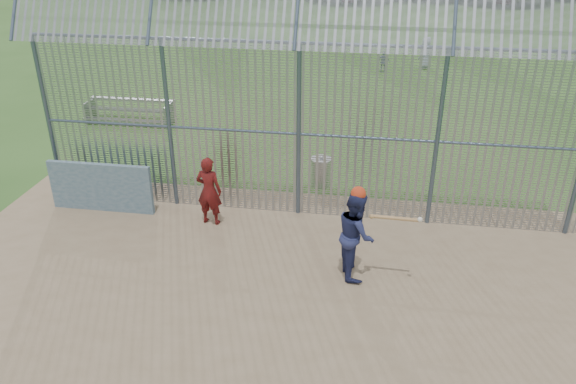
% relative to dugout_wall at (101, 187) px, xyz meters
% --- Properties ---
extents(ground, '(120.00, 120.00, 0.00)m').
position_rel_dugout_wall_xyz_m(ground, '(4.60, -2.90, -0.62)').
color(ground, '#2D511E').
rests_on(ground, ground).
extents(dirt_infield, '(14.00, 10.00, 0.02)m').
position_rel_dugout_wall_xyz_m(dirt_infield, '(4.60, -3.40, -0.61)').
color(dirt_infield, '#756047').
rests_on(dirt_infield, ground).
extents(dugout_wall, '(2.50, 0.12, 1.20)m').
position_rel_dugout_wall_xyz_m(dugout_wall, '(0.00, 0.00, 0.00)').
color(dugout_wall, '#38566B').
rests_on(dugout_wall, dirt_infield).
extents(batter, '(0.85, 0.99, 1.77)m').
position_rel_dugout_wall_xyz_m(batter, '(6.04, -1.70, 0.28)').
color(batter, navy).
rests_on(batter, dirt_infield).
extents(onlooker, '(0.63, 0.46, 1.61)m').
position_rel_dugout_wall_xyz_m(onlooker, '(2.70, -0.19, 0.21)').
color(onlooker, maroon).
rests_on(onlooker, dirt_infield).
extents(bg_kid_standing, '(0.82, 0.81, 1.43)m').
position_rel_dugout_wall_xyz_m(bg_kid_standing, '(8.35, 15.17, 0.10)').
color(bg_kid_standing, gray).
rests_on(bg_kid_standing, ground).
extents(bg_kid_seated, '(0.56, 0.24, 0.95)m').
position_rel_dugout_wall_xyz_m(bg_kid_seated, '(6.49, 14.12, -0.15)').
color(bg_kid_seated, slate).
rests_on(bg_kid_seated, ground).
extents(batting_gear, '(1.31, 0.53, 0.56)m').
position_rel_dugout_wall_xyz_m(batting_gear, '(6.17, -1.73, 1.08)').
color(batting_gear, '#BB3519').
rests_on(batting_gear, ground).
extents(trash_can, '(0.56, 0.56, 0.82)m').
position_rel_dugout_wall_xyz_m(trash_can, '(4.97, 2.23, -0.24)').
color(trash_can, '#979A9F').
rests_on(trash_can, ground).
extents(bleacher, '(3.00, 0.95, 0.72)m').
position_rel_dugout_wall_xyz_m(bleacher, '(-1.93, 6.07, -0.21)').
color(bleacher, slate).
rests_on(bleacher, ground).
extents(backstop_fence, '(20.09, 0.81, 5.30)m').
position_rel_dugout_wall_xyz_m(backstop_fence, '(6.41, 0.53, 1.74)').
color(backstop_fence, '#47566B').
rests_on(backstop_fence, ground).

